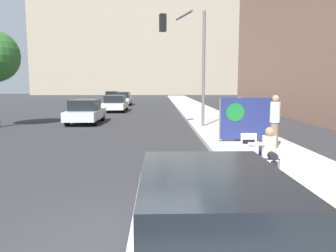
{
  "coord_description": "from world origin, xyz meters",
  "views": [
    {
      "loc": [
        0.54,
        -4.45,
        2.38
      ],
      "look_at": [
        0.88,
        6.74,
        0.96
      ],
      "focal_mm": 35.0,
      "sensor_mm": 36.0,
      "label": 1
    }
  ],
  "objects_px": {
    "traffic_light_pole": "(189,50)",
    "parked_car_curbside": "(210,230)",
    "seated_protester": "(269,150)",
    "car_on_road_far_lane": "(113,97)",
    "car_on_road_midblock": "(115,103)",
    "pedestrian_behind": "(239,118)",
    "jogger_on_sidewalk": "(275,121)",
    "protest_banner": "(247,118)",
    "car_on_road_distant": "(123,99)",
    "car_on_road_nearest": "(86,111)"
  },
  "relations": [
    {
      "from": "car_on_road_nearest",
      "to": "car_on_road_far_lane",
      "type": "xyz_separation_m",
      "value": [
        -1.71,
        24.55,
        -0.0
      ]
    },
    {
      "from": "jogger_on_sidewalk",
      "to": "car_on_road_nearest",
      "type": "distance_m",
      "value": 12.43
    },
    {
      "from": "parked_car_curbside",
      "to": "car_on_road_far_lane",
      "type": "relative_size",
      "value": 0.92
    },
    {
      "from": "car_on_road_midblock",
      "to": "car_on_road_far_lane",
      "type": "xyz_separation_m",
      "value": [
        -2.41,
        15.68,
        0.01
      ]
    },
    {
      "from": "seated_protester",
      "to": "protest_banner",
      "type": "relative_size",
      "value": 0.55
    },
    {
      "from": "protest_banner",
      "to": "parked_car_curbside",
      "type": "relative_size",
      "value": 0.5
    },
    {
      "from": "seated_protester",
      "to": "traffic_light_pole",
      "type": "relative_size",
      "value": 0.2
    },
    {
      "from": "car_on_road_nearest",
      "to": "car_on_road_far_lane",
      "type": "bearing_deg",
      "value": 94.0
    },
    {
      "from": "pedestrian_behind",
      "to": "car_on_road_midblock",
      "type": "xyz_separation_m",
      "value": [
        -6.97,
        16.37,
        -0.33
      ]
    },
    {
      "from": "pedestrian_behind",
      "to": "car_on_road_far_lane",
      "type": "distance_m",
      "value": 33.4
    },
    {
      "from": "car_on_road_nearest",
      "to": "car_on_road_distant",
      "type": "height_order",
      "value": "car_on_road_distant"
    },
    {
      "from": "protest_banner",
      "to": "car_on_road_midblock",
      "type": "relative_size",
      "value": 0.46
    },
    {
      "from": "pedestrian_behind",
      "to": "traffic_light_pole",
      "type": "height_order",
      "value": "traffic_light_pole"
    },
    {
      "from": "car_on_road_midblock",
      "to": "parked_car_curbside",
      "type": "bearing_deg",
      "value": -80.28
    },
    {
      "from": "pedestrian_behind",
      "to": "car_on_road_midblock",
      "type": "height_order",
      "value": "pedestrian_behind"
    },
    {
      "from": "pedestrian_behind",
      "to": "protest_banner",
      "type": "distance_m",
      "value": 0.35
    },
    {
      "from": "pedestrian_behind",
      "to": "protest_banner",
      "type": "xyz_separation_m",
      "value": [
        0.22,
        -0.27,
        0.03
      ]
    },
    {
      "from": "jogger_on_sidewalk",
      "to": "car_on_road_nearest",
      "type": "bearing_deg",
      "value": -56.13
    },
    {
      "from": "seated_protester",
      "to": "pedestrian_behind",
      "type": "xyz_separation_m",
      "value": [
        0.51,
        5.04,
        0.25
      ]
    },
    {
      "from": "jogger_on_sidewalk",
      "to": "pedestrian_behind",
      "type": "distance_m",
      "value": 1.76
    },
    {
      "from": "car_on_road_midblock",
      "to": "car_on_road_distant",
      "type": "xyz_separation_m",
      "value": [
        -0.24,
        8.63,
        0.03
      ]
    },
    {
      "from": "car_on_road_distant",
      "to": "car_on_road_nearest",
      "type": "bearing_deg",
      "value": -91.47
    },
    {
      "from": "seated_protester",
      "to": "pedestrian_behind",
      "type": "relative_size",
      "value": 0.69
    },
    {
      "from": "seated_protester",
      "to": "car_on_road_distant",
      "type": "xyz_separation_m",
      "value": [
        -6.71,
        30.04,
        -0.05
      ]
    },
    {
      "from": "seated_protester",
      "to": "car_on_road_midblock",
      "type": "height_order",
      "value": "car_on_road_midblock"
    },
    {
      "from": "seated_protester",
      "to": "car_on_road_far_lane",
      "type": "distance_m",
      "value": 38.13
    },
    {
      "from": "parked_car_curbside",
      "to": "car_on_road_distant",
      "type": "distance_m",
      "value": 34.48
    },
    {
      "from": "parked_car_curbside",
      "to": "car_on_road_midblock",
      "type": "xyz_separation_m",
      "value": [
        -4.38,
        25.54,
        0.0
      ]
    },
    {
      "from": "car_on_road_nearest",
      "to": "car_on_road_midblock",
      "type": "relative_size",
      "value": 0.91
    },
    {
      "from": "car_on_road_nearest",
      "to": "pedestrian_behind",
      "type": "bearing_deg",
      "value": -44.38
    },
    {
      "from": "traffic_light_pole",
      "to": "car_on_road_midblock",
      "type": "bearing_deg",
      "value": 114.06
    },
    {
      "from": "jogger_on_sidewalk",
      "to": "seated_protester",
      "type": "bearing_deg",
      "value": 59.02
    },
    {
      "from": "seated_protester",
      "to": "car_on_road_distant",
      "type": "height_order",
      "value": "car_on_road_distant"
    },
    {
      "from": "jogger_on_sidewalk",
      "to": "car_on_road_far_lane",
      "type": "relative_size",
      "value": 0.39
    },
    {
      "from": "pedestrian_behind",
      "to": "car_on_road_nearest",
      "type": "relative_size",
      "value": 0.4
    },
    {
      "from": "jogger_on_sidewalk",
      "to": "car_on_road_midblock",
      "type": "distance_m",
      "value": 19.54
    },
    {
      "from": "car_on_road_midblock",
      "to": "car_on_road_far_lane",
      "type": "bearing_deg",
      "value": 98.73
    },
    {
      "from": "seated_protester",
      "to": "pedestrian_behind",
      "type": "distance_m",
      "value": 5.07
    },
    {
      "from": "parked_car_curbside",
      "to": "seated_protester",
      "type": "bearing_deg",
      "value": 63.16
    },
    {
      "from": "traffic_light_pole",
      "to": "parked_car_curbside",
      "type": "bearing_deg",
      "value": -94.29
    },
    {
      "from": "traffic_light_pole",
      "to": "car_on_road_midblock",
      "type": "relative_size",
      "value": 1.26
    },
    {
      "from": "car_on_road_distant",
      "to": "car_on_road_midblock",
      "type": "bearing_deg",
      "value": -88.39
    },
    {
      "from": "seated_protester",
      "to": "pedestrian_behind",
      "type": "bearing_deg",
      "value": 70.0
    },
    {
      "from": "traffic_light_pole",
      "to": "car_on_road_far_lane",
      "type": "distance_m",
      "value": 29.02
    },
    {
      "from": "pedestrian_behind",
      "to": "car_on_road_midblock",
      "type": "bearing_deg",
      "value": -28.98
    },
    {
      "from": "car_on_road_far_lane",
      "to": "car_on_road_distant",
      "type": "bearing_deg",
      "value": -72.94
    },
    {
      "from": "traffic_light_pole",
      "to": "car_on_road_distant",
      "type": "relative_size",
      "value": 1.31
    },
    {
      "from": "protest_banner",
      "to": "car_on_road_distant",
      "type": "distance_m",
      "value": 26.35
    },
    {
      "from": "parked_car_curbside",
      "to": "car_on_road_distant",
      "type": "xyz_separation_m",
      "value": [
        -4.62,
        34.17,
        0.03
      ]
    },
    {
      "from": "jogger_on_sidewalk",
      "to": "parked_car_curbside",
      "type": "relative_size",
      "value": 0.42
    }
  ]
}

